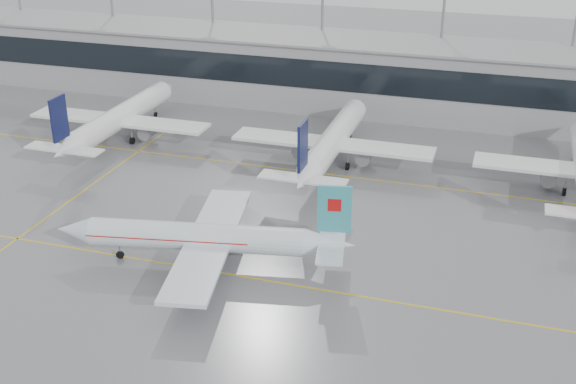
% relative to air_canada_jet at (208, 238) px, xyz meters
% --- Properties ---
extents(ground, '(320.00, 320.00, 0.00)m').
position_rel_air_canada_jet_xyz_m(ground, '(5.91, -1.48, -3.19)').
color(ground, slate).
rests_on(ground, ground).
extents(taxi_line_main, '(120.00, 0.25, 0.01)m').
position_rel_air_canada_jet_xyz_m(taxi_line_main, '(5.91, -1.48, -3.18)').
color(taxi_line_main, '#E2B90F').
rests_on(taxi_line_main, ground).
extents(taxi_line_north, '(120.00, 0.25, 0.01)m').
position_rel_air_canada_jet_xyz_m(taxi_line_north, '(5.91, 28.52, -3.18)').
color(taxi_line_north, '#E2B90F').
rests_on(taxi_line_north, ground).
extents(taxi_line_cross, '(0.25, 60.00, 0.01)m').
position_rel_air_canada_jet_xyz_m(taxi_line_cross, '(-24.09, 13.52, -3.18)').
color(taxi_line_cross, '#E2B90F').
rests_on(taxi_line_cross, ground).
extents(terminal, '(180.00, 15.00, 12.00)m').
position_rel_air_canada_jet_xyz_m(terminal, '(5.91, 60.52, 2.81)').
color(terminal, gray).
rests_on(terminal, ground).
extents(terminal_glass, '(180.00, 0.20, 5.00)m').
position_rel_air_canada_jet_xyz_m(terminal_glass, '(5.91, 52.97, 4.31)').
color(terminal_glass, black).
rests_on(terminal_glass, ground).
extents(terminal_roof, '(182.00, 16.00, 0.40)m').
position_rel_air_canada_jet_xyz_m(terminal_roof, '(5.91, 60.52, 9.01)').
color(terminal_roof, gray).
rests_on(terminal_roof, ground).
extents(light_masts, '(156.40, 1.00, 22.60)m').
position_rel_air_canada_jet_xyz_m(light_masts, '(5.91, 66.52, 10.16)').
color(light_masts, gray).
rests_on(light_masts, ground).
extents(air_canada_jet, '(33.40, 26.27, 10.20)m').
position_rel_air_canada_jet_xyz_m(air_canada_jet, '(0.00, 0.00, 0.00)').
color(air_canada_jet, white).
rests_on(air_canada_jet, ground).
extents(parked_jet_b, '(29.64, 36.96, 11.72)m').
position_rel_air_canada_jet_xyz_m(parked_jet_b, '(-29.09, 32.21, 0.52)').
color(parked_jet_b, white).
rests_on(parked_jet_b, ground).
extents(parked_jet_c, '(29.64, 36.96, 11.72)m').
position_rel_air_canada_jet_xyz_m(parked_jet_c, '(5.91, 32.21, 0.52)').
color(parked_jet_c, white).
rests_on(parked_jet_c, ground).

